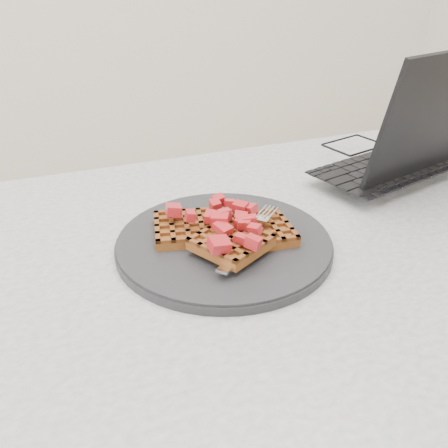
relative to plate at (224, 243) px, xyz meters
name	(u,v)px	position (x,y,z in m)	size (l,w,h in m)	color
table	(288,306)	(0.10, -0.03, -0.12)	(1.20, 0.80, 0.75)	beige
plate	(224,243)	(0.00, 0.00, 0.00)	(0.31, 0.31, 0.02)	black
waffles	(225,233)	(0.00, 0.00, 0.02)	(0.20, 0.19, 0.03)	brown
strawberry_pile	(224,215)	(0.00, 0.00, 0.05)	(0.15, 0.15, 0.02)	maroon
fork	(253,240)	(0.03, -0.03, 0.02)	(0.02, 0.18, 0.02)	silver
laptop	(390,152)	(0.41, 0.16, 0.03)	(0.41, 0.34, 0.25)	black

